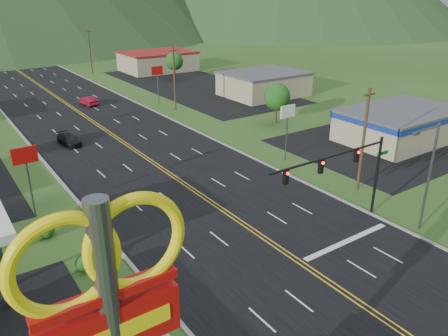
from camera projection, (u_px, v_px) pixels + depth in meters
traffic_signal at (347, 166)px, 34.28m from camera, size 13.10×0.43×7.00m
streetlight_east at (428, 171)px, 33.77m from camera, size 3.28×0.25×9.00m
building_east_near at (400, 123)px, 56.19m from camera, size 15.40×10.40×4.10m
building_east_mid at (264, 84)px, 80.11m from camera, size 14.40×11.40×4.30m
building_east_far at (158, 61)px, 104.59m from camera, size 16.40×12.40×4.50m
pole_sign_west_a at (26, 163)px, 35.77m from camera, size 2.00×0.18×6.40m
pole_sign_east_a at (287, 117)px, 48.47m from camera, size 2.00×0.18×6.40m
pole_sign_east_b at (157, 74)px, 72.81m from camera, size 2.00×0.18×6.40m
tree_east_a at (277, 97)px, 62.78m from camera, size 3.84×3.84×5.82m
tree_east_b at (174, 61)px, 93.79m from camera, size 3.84×3.84×5.82m
utility_pole_a at (364, 139)px, 41.10m from camera, size 1.60×0.28×10.00m
utility_pole_b at (174, 78)px, 69.24m from camera, size 1.60×0.28×10.00m
utility_pole_c at (90, 51)px, 99.67m from camera, size 1.60×0.28×10.00m
utility_pole_d at (45, 37)px, 130.09m from camera, size 1.60×0.28×10.00m
car_dark_mid at (69, 140)px, 54.95m from camera, size 2.40×4.63×1.28m
car_red_far at (88, 101)px, 73.74m from camera, size 2.01×4.64×1.48m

